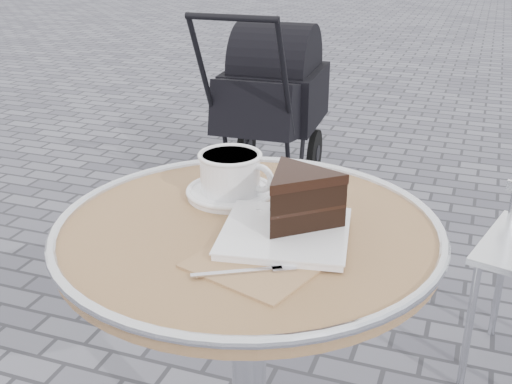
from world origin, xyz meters
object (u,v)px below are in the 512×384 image
(cappuccino_set, at_px, (231,178))
(baby_stroller, at_px, (270,107))
(cake_plate_set, at_px, (295,206))
(cafe_table, at_px, (249,302))

(cappuccino_set, relative_size, baby_stroller, 0.20)
(cappuccino_set, relative_size, cake_plate_set, 0.53)
(cafe_table, relative_size, cake_plate_set, 2.13)
(cake_plate_set, bearing_deg, baby_stroller, 100.38)
(cafe_table, height_order, cappuccino_set, cappuccino_set)
(cappuccino_set, height_order, baby_stroller, baby_stroller)
(cake_plate_set, relative_size, baby_stroller, 0.38)
(cafe_table, bearing_deg, baby_stroller, 107.50)
(cafe_table, height_order, baby_stroller, baby_stroller)
(baby_stroller, bearing_deg, cappuccino_set, -76.55)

